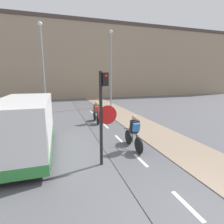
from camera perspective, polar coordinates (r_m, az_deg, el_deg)
ground_plane at (r=4.91m, az=27.52°, el=-29.21°), size 120.00×120.00×0.00m
bike_lane at (r=4.91m, az=27.46°, el=-29.07°), size 2.15×60.00×0.02m
building_row_background at (r=29.66m, az=-12.13°, el=16.06°), size 60.00×5.20×11.59m
traffic_light_pole at (r=5.98m, az=-2.89°, el=1.02°), size 0.67×0.25×3.31m
street_lamp_far at (r=16.64m, az=-21.71°, el=15.54°), size 0.36×0.36×7.65m
street_lamp_sidewalk at (r=18.92m, az=-0.35°, el=16.01°), size 0.36×0.36×7.87m
cyclist_near at (r=7.70m, az=7.18°, el=-6.92°), size 0.46×1.80×1.52m
cyclist_far at (r=12.14m, az=-5.18°, el=-0.25°), size 0.46×1.78×1.50m
van at (r=7.94m, az=-26.33°, el=-4.43°), size 1.93×5.15×2.27m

